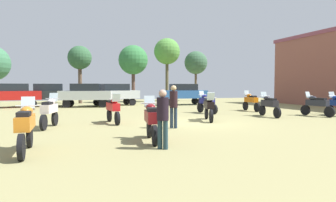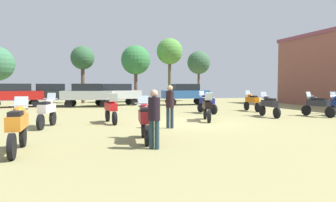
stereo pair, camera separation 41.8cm
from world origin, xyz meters
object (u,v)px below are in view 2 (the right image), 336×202
car_5 (117,93)px  car_2 (88,93)px  motorcycle_1 (252,101)px  tree_7 (136,60)px  motorcycle_9 (145,119)px  person_1 (154,114)px  tree_6 (199,63)px  motorcycle_8 (47,111)px  tree_1 (83,59)px  motorcycle_7 (207,102)px  person_2 (170,103)px  car_1 (16,93)px  tree_3 (170,52)px  motorcycle_2 (207,107)px  motorcycle_5 (18,125)px  car_4 (185,93)px  motorcycle_6 (269,105)px  car_3 (51,93)px  motorcycle_4 (111,108)px  motorcycle_10 (317,104)px

car_5 → car_2: bearing=102.9°
motorcycle_1 → tree_7: size_ratio=0.35×
motorcycle_9 → person_1: size_ratio=1.24×
tree_6 → motorcycle_8: bearing=-128.5°
car_5 → tree_1: tree_1 is taller
motorcycle_7 → motorcycle_8: motorcycle_8 is taller
person_2 → person_1: bearing=85.4°
car_1 → tree_3: tree_3 is taller
person_2 → tree_7: bearing=-77.7°
car_5 → tree_3: 9.33m
motorcycle_2 → tree_6: bearing=-94.5°
car_1 → motorcycle_1: bearing=-128.9°
motorcycle_5 → motorcycle_8: (0.28, 4.90, -0.01)m
motorcycle_8 → car_5: 14.43m
car_5 → tree_7: bearing=-42.4°
motorcycle_7 → person_2: 7.28m
motorcycle_9 → tree_6: bearing=71.3°
car_4 → tree_1: bearing=59.5°
motorcycle_6 → tree_7: (-4.50, 17.28, 3.90)m
person_2 → tree_6: bearing=-96.9°
motorcycle_7 → car_5: (-4.66, 9.63, 0.45)m
motorcycle_2 → tree_1: tree_1 is taller
car_1 → car_3: bearing=-84.0°
motorcycle_4 → car_1: car_1 is taller
motorcycle_6 → tree_1: tree_1 is taller
car_1 → person_2: size_ratio=2.50×
motorcycle_10 → car_1: car_1 is taller
car_4 → person_1: 19.74m
motorcycle_6 → motorcycle_7: 4.00m
motorcycle_1 → tree_6: (2.19, 14.73, 3.88)m
motorcycle_10 → car_5: size_ratio=0.47×
car_1 → person_2: (8.72, -15.58, -0.10)m
car_3 → person_2: size_ratio=2.39×
motorcycle_4 → car_2: bearing=-93.4°
motorcycle_7 → car_2: (-7.26, 8.44, 0.45)m
motorcycle_4 → car_3: car_3 is taller
car_4 → person_1: (-7.76, -18.15, -0.18)m
motorcycle_9 → car_5: bearing=93.9°
motorcycle_10 → car_4: (-3.66, 12.35, 0.46)m
motorcycle_8 → car_4: car_4 is taller
motorcycle_9 → person_1: bearing=-82.4°
motorcycle_5 → motorcycle_9: size_ratio=1.09×
tree_1 → tree_3: (9.54, -0.03, 1.03)m
tree_7 → tree_6: bearing=8.2°
person_1 → tree_7: size_ratio=0.27×
motorcycle_2 → person_2: person_2 is taller
tree_3 → motorcycle_1: bearing=-82.5°
motorcycle_5 → car_1: 19.00m
motorcycle_9 → car_1: bearing=119.6°
motorcycle_1 → motorcycle_7: bearing=-167.6°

